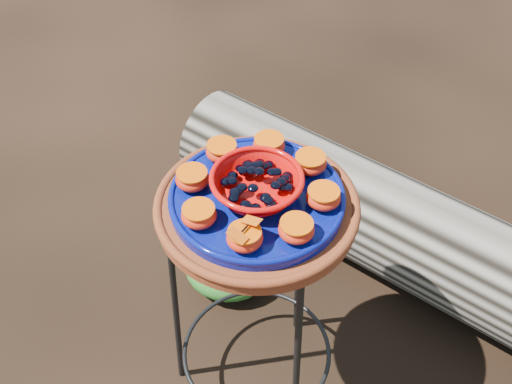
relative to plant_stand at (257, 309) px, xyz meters
The scene contains 18 objects.
ground 0.35m from the plant_stand, ahead, with size 60.00×60.00×0.00m, color black.
plant_stand is the anchor object (origin of this frame).
terracotta_saucer 0.37m from the plant_stand, ahead, with size 0.43×0.43×0.03m, color #65260E.
cobalt_plate 0.40m from the plant_stand, ahead, with size 0.37×0.37×0.02m, color #00025A.
red_bowl 0.43m from the plant_stand, ahead, with size 0.18×0.18×0.05m, color red, non-canonical shape.
glass_gems 0.47m from the plant_stand, ahead, with size 0.14×0.14×0.02m, color black, non-canonical shape.
orange_half_0 0.45m from the plant_stand, 66.01° to the right, with size 0.07×0.07×0.04m, color #C00D04.
orange_half_1 0.45m from the plant_stand, 22.60° to the right, with size 0.07×0.07×0.04m, color #C00D04.
orange_half_2 0.45m from the plant_stand, 22.40° to the left, with size 0.07×0.07×0.04m, color #C00D04.
orange_half_3 0.45m from the plant_stand, 67.40° to the left, with size 0.07×0.07×0.04m, color #C00D04.
orange_half_4 0.45m from the plant_stand, 112.40° to the left, with size 0.07×0.07×0.04m, color #C00D04.
orange_half_5 0.45m from the plant_stand, 157.40° to the left, with size 0.07×0.07×0.04m, color #C00D04.
orange_half_6 0.45m from the plant_stand, 157.60° to the right, with size 0.07×0.07×0.04m, color #C00D04.
orange_half_7 0.45m from the plant_stand, 112.60° to the right, with size 0.07×0.07×0.04m, color #C00D04.
butterfly 0.48m from the plant_stand, 66.01° to the right, with size 0.08×0.05×0.01m, color #CF4F09, non-canonical shape.
driftwood_log 0.68m from the plant_stand, 70.59° to the left, with size 1.75×0.46×0.33m, color black, non-canonical shape.
foliage_left 0.47m from the plant_stand, 136.79° to the left, with size 0.30×0.30×0.15m, color #154F16.
foliage_back 0.72m from the plant_stand, 109.58° to the left, with size 0.35×0.35×0.18m, color #154F16.
Camera 1 is at (0.52, -0.78, 1.70)m, focal length 45.00 mm.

